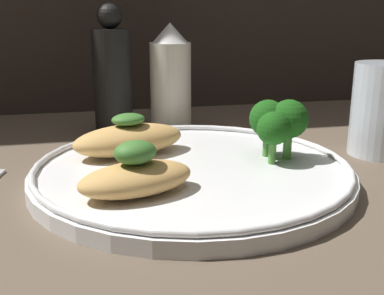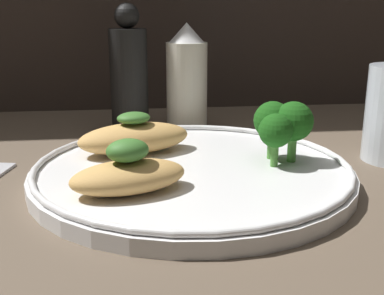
{
  "view_description": "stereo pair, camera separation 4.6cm",
  "coord_description": "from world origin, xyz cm",
  "px_view_note": "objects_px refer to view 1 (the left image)",
  "views": [
    {
      "loc": [
        -9.62,
        -43.18,
        16.38
      ],
      "look_at": [
        0.0,
        0.0,
        3.4
      ],
      "focal_mm": 45.0,
      "sensor_mm": 36.0,
      "label": 1
    },
    {
      "loc": [
        -5.08,
        -43.95,
        16.38
      ],
      "look_at": [
        0.0,
        0.0,
        3.4
      ],
      "focal_mm": 45.0,
      "sensor_mm": 36.0,
      "label": 2
    }
  ],
  "objects_px": {
    "sauce_bottle": "(171,79)",
    "plate": "(192,171)",
    "broccoli_bunch": "(277,122)",
    "pepper_grinder": "(112,76)"
  },
  "relations": [
    {
      "from": "sauce_bottle",
      "to": "plate",
      "type": "bearing_deg",
      "value": -94.67
    },
    {
      "from": "broccoli_bunch",
      "to": "pepper_grinder",
      "type": "bearing_deg",
      "value": 126.6
    },
    {
      "from": "plate",
      "to": "sauce_bottle",
      "type": "xyz_separation_m",
      "value": [
        0.02,
        0.21,
        0.06
      ]
    },
    {
      "from": "broccoli_bunch",
      "to": "sauce_bottle",
      "type": "relative_size",
      "value": 0.42
    },
    {
      "from": "broccoli_bunch",
      "to": "sauce_bottle",
      "type": "height_order",
      "value": "sauce_bottle"
    },
    {
      "from": "plate",
      "to": "broccoli_bunch",
      "type": "relative_size",
      "value": 5.08
    },
    {
      "from": "plate",
      "to": "sauce_bottle",
      "type": "bearing_deg",
      "value": 85.33
    },
    {
      "from": "plate",
      "to": "broccoli_bunch",
      "type": "xyz_separation_m",
      "value": [
        0.09,
        0.01,
        0.04
      ]
    },
    {
      "from": "sauce_bottle",
      "to": "pepper_grinder",
      "type": "bearing_deg",
      "value": 180.0
    },
    {
      "from": "plate",
      "to": "pepper_grinder",
      "type": "bearing_deg",
      "value": 106.05
    }
  ]
}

